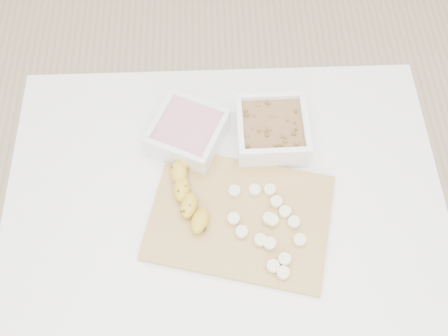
{
  "coord_description": "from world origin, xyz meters",
  "views": [
    {
      "loc": [
        -0.02,
        -0.47,
        1.79
      ],
      "look_at": [
        0.0,
        0.03,
        0.81
      ],
      "focal_mm": 40.0,
      "sensor_mm": 36.0,
      "label": 1
    }
  ],
  "objects_px": {
    "cutting_board": "(240,217)",
    "bowl_yogurt": "(188,133)",
    "bowl_granola": "(272,130)",
    "banana": "(189,190)",
    "table": "(224,208)"
  },
  "relations": [
    {
      "from": "table",
      "to": "bowl_yogurt",
      "type": "relative_size",
      "value": 4.84
    },
    {
      "from": "bowl_granola",
      "to": "table",
      "type": "bearing_deg",
      "value": -130.28
    },
    {
      "from": "table",
      "to": "bowl_yogurt",
      "type": "bearing_deg",
      "value": 120.25
    },
    {
      "from": "bowl_yogurt",
      "to": "bowl_granola",
      "type": "xyz_separation_m",
      "value": [
        0.2,
        -0.0,
        0.0
      ]
    },
    {
      "from": "cutting_board",
      "to": "banana",
      "type": "xyz_separation_m",
      "value": [
        -0.11,
        0.06,
        0.03
      ]
    },
    {
      "from": "bowl_yogurt",
      "to": "banana",
      "type": "height_order",
      "value": "bowl_yogurt"
    },
    {
      "from": "table",
      "to": "cutting_board",
      "type": "height_order",
      "value": "cutting_board"
    },
    {
      "from": "cutting_board",
      "to": "banana",
      "type": "relative_size",
      "value": 1.84
    },
    {
      "from": "banana",
      "to": "bowl_yogurt",
      "type": "bearing_deg",
      "value": 88.67
    },
    {
      "from": "cutting_board",
      "to": "bowl_yogurt",
      "type": "bearing_deg",
      "value": 118.74
    },
    {
      "from": "table",
      "to": "bowl_granola",
      "type": "bearing_deg",
      "value": 49.72
    },
    {
      "from": "bowl_granola",
      "to": "cutting_board",
      "type": "xyz_separation_m",
      "value": [
        -0.08,
        -0.2,
        -0.03
      ]
    },
    {
      "from": "table",
      "to": "bowl_granola",
      "type": "height_order",
      "value": "bowl_granola"
    },
    {
      "from": "banana",
      "to": "cutting_board",
      "type": "bearing_deg",
      "value": -28.74
    },
    {
      "from": "bowl_granola",
      "to": "bowl_yogurt",
      "type": "bearing_deg",
      "value": 179.51
    }
  ]
}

